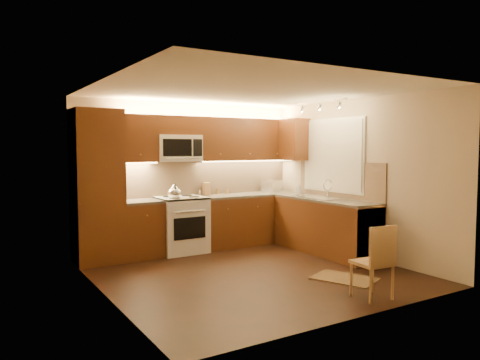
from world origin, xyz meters
TOP-DOWN VIEW (x-y plane):
  - floor at (0.00, 0.00)m, footprint 4.00×4.00m
  - ceiling at (0.00, 0.00)m, footprint 4.00×4.00m
  - wall_back at (0.00, 2.00)m, footprint 4.00×0.01m
  - wall_front at (0.00, -2.00)m, footprint 4.00×0.01m
  - wall_left at (-2.00, 0.00)m, footprint 0.01×4.00m
  - wall_right at (2.00, 0.00)m, footprint 0.01×4.00m
  - pantry at (-1.65, 1.70)m, footprint 0.70×0.60m
  - base_cab_back_left at (-0.99, 1.70)m, footprint 0.62×0.60m
  - counter_back_left at (-0.99, 1.70)m, footprint 0.62×0.60m
  - base_cab_back_right at (1.04, 1.70)m, footprint 1.92×0.60m
  - counter_back_right at (1.04, 1.70)m, footprint 1.92×0.60m
  - base_cab_right at (1.70, 0.40)m, footprint 0.60×2.00m
  - counter_right at (1.70, 0.40)m, footprint 0.60×2.00m
  - dishwasher at (1.70, -0.30)m, footprint 0.58×0.60m
  - backsplash_back at (0.35, 1.99)m, footprint 3.30×0.02m
  - backsplash_right at (1.99, 0.40)m, footprint 0.02×2.00m
  - upper_cab_back_left at (-0.99, 1.82)m, footprint 0.62×0.35m
  - upper_cab_back_right at (1.04, 1.82)m, footprint 1.92×0.35m
  - upper_cab_bridge at (-0.30, 1.82)m, footprint 0.76×0.35m
  - upper_cab_right_corner at (1.82, 1.40)m, footprint 0.35×0.50m
  - stove at (-0.30, 1.68)m, footprint 0.76×0.65m
  - microwave at (-0.30, 1.81)m, footprint 0.76×0.38m
  - window_frame at (1.99, 0.55)m, footprint 0.03×1.44m
  - window_blinds at (1.97, 0.55)m, footprint 0.02×1.36m
  - sink at (1.70, 0.55)m, footprint 0.52×0.86m
  - faucet at (1.88, 0.55)m, footprint 0.20×0.04m
  - track_light_bar at (1.55, 0.40)m, footprint 0.04×1.20m
  - kettle at (-0.50, 1.49)m, footprint 0.23×0.23m
  - toaster_oven at (1.63, 1.82)m, footprint 0.42×0.37m
  - knife_block at (0.28, 1.89)m, footprint 0.12×0.17m
  - spice_jar_a at (0.14, 1.87)m, footprint 0.05×0.05m
  - spice_jar_b at (0.52, 1.94)m, footprint 0.05×0.05m
  - spice_jar_c at (0.35, 1.94)m, footprint 0.06×0.06m
  - spice_jar_d at (0.66, 1.82)m, footprint 0.05×0.05m
  - soap_bottle at (1.81, 1.24)m, footprint 0.09×0.09m
  - rug at (0.88, -0.90)m, footprint 0.79×0.94m
  - dining_chair at (0.60, -1.62)m, footprint 0.41×0.41m

SIDE VIEW (x-z plane):
  - floor at x=0.00m, z-range -0.01..0.01m
  - rug at x=0.88m, z-range 0.00..0.01m
  - dining_chair at x=0.60m, z-range 0.00..0.86m
  - base_cab_back_left at x=-0.99m, z-range 0.00..0.86m
  - base_cab_back_right at x=1.04m, z-range 0.00..0.86m
  - base_cab_right at x=1.70m, z-range 0.00..0.86m
  - dishwasher at x=1.70m, z-range 0.01..0.85m
  - stove at x=-0.30m, z-range 0.00..0.92m
  - counter_back_left at x=-0.99m, z-range 0.86..0.90m
  - counter_back_right at x=1.04m, z-range 0.86..0.90m
  - counter_right at x=1.70m, z-range 0.86..0.90m
  - spice_jar_b at x=0.52m, z-range 0.90..0.99m
  - spice_jar_d at x=0.66m, z-range 0.90..0.99m
  - spice_jar_c at x=0.35m, z-range 0.90..1.00m
  - spice_jar_a at x=0.14m, z-range 0.90..1.00m
  - sink at x=1.70m, z-range 0.90..1.05m
  - soap_bottle at x=1.81m, z-range 0.90..1.08m
  - toaster_oven at x=1.63m, z-range 0.90..1.11m
  - knife_block at x=0.28m, z-range 0.90..1.12m
  - kettle at x=-0.50m, z-range 0.92..1.17m
  - faucet at x=1.88m, z-range 0.90..1.20m
  - pantry at x=-1.65m, z-range 0.00..2.30m
  - backsplash_back at x=0.35m, z-range 0.90..1.50m
  - backsplash_right at x=1.99m, z-range 0.90..1.50m
  - wall_back at x=0.00m, z-range 0.00..2.50m
  - wall_front at x=0.00m, z-range 0.00..2.50m
  - wall_left at x=-2.00m, z-range 0.00..2.50m
  - wall_right at x=2.00m, z-range 0.00..2.50m
  - window_frame at x=1.99m, z-range 0.98..2.22m
  - window_blinds at x=1.97m, z-range 1.02..2.18m
  - microwave at x=-0.30m, z-range 1.50..1.94m
  - upper_cab_back_left at x=-0.99m, z-range 1.50..2.25m
  - upper_cab_back_right at x=1.04m, z-range 1.50..2.25m
  - upper_cab_right_corner at x=1.82m, z-range 1.50..2.25m
  - upper_cab_bridge at x=-0.30m, z-range 1.94..2.25m
  - track_light_bar at x=1.55m, z-range 2.44..2.48m
  - ceiling at x=0.00m, z-range 2.50..2.50m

